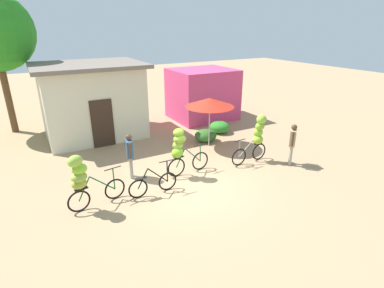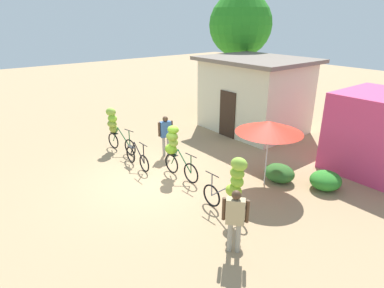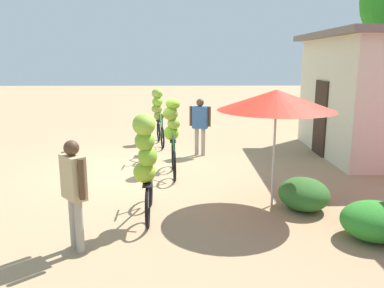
% 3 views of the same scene
% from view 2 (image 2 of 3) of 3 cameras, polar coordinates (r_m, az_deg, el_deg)
% --- Properties ---
extents(ground_plane, '(60.00, 60.00, 0.00)m').
position_cam_2_polar(ground_plane, '(10.52, -6.65, -6.29)').
color(ground_plane, tan).
extents(building_low, '(4.61, 3.79, 3.26)m').
position_cam_2_polar(building_low, '(14.98, 10.98, 8.66)').
color(building_low, beige).
rests_on(building_low, ground).
extents(tree_behind_building, '(3.38, 3.38, 6.22)m').
position_cam_2_polar(tree_behind_building, '(18.59, 8.59, 20.12)').
color(tree_behind_building, brown).
rests_on(tree_behind_building, ground).
extents(hedge_bush_front_left, '(0.99, 0.87, 0.55)m').
position_cam_2_polar(hedge_bush_front_left, '(10.63, 15.21, -4.98)').
color(hedge_bush_front_left, '#2E6628').
rests_on(hedge_bush_front_left, ground).
extents(hedge_bush_front_right, '(0.91, 0.98, 0.56)m').
position_cam_2_polar(hedge_bush_front_right, '(10.61, 22.61, -5.98)').
color(hedge_bush_front_right, '#2D8228').
rests_on(hedge_bush_front_right, ground).
extents(market_umbrella, '(2.01, 2.01, 2.06)m').
position_cam_2_polar(market_umbrella, '(9.73, 13.55, 2.98)').
color(market_umbrella, beige).
rests_on(market_umbrella, ground).
extents(bicycle_leftmost, '(1.68, 0.52, 1.68)m').
position_cam_2_polar(bicycle_leftmost, '(12.79, -13.61, 3.17)').
color(bicycle_leftmost, black).
rests_on(bicycle_leftmost, ground).
extents(bicycle_near_pile, '(1.55, 0.14, 1.01)m').
position_cam_2_polar(bicycle_near_pile, '(11.33, -9.69, -2.46)').
color(bicycle_near_pile, black).
rests_on(bicycle_near_pile, ground).
extents(bicycle_center_loaded, '(1.64, 0.48, 1.69)m').
position_cam_2_polar(bicycle_center_loaded, '(10.38, -3.16, -0.49)').
color(bicycle_center_loaded, black).
rests_on(bicycle_center_loaded, ground).
extents(bicycle_by_shop, '(1.63, 0.45, 1.78)m').
position_cam_2_polar(bicycle_by_shop, '(8.12, 7.42, -6.92)').
color(bicycle_by_shop, black).
rests_on(bicycle_by_shop, ground).
extents(person_vendor, '(0.29, 0.57, 1.54)m').
position_cam_2_polar(person_vendor, '(11.95, -4.70, 2.14)').
color(person_vendor, gray).
rests_on(person_vendor, ground).
extents(person_bystander, '(0.46, 0.41, 1.54)m').
position_cam_2_polar(person_bystander, '(7.10, 7.67, -12.46)').
color(person_bystander, gray).
rests_on(person_bystander, ground).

